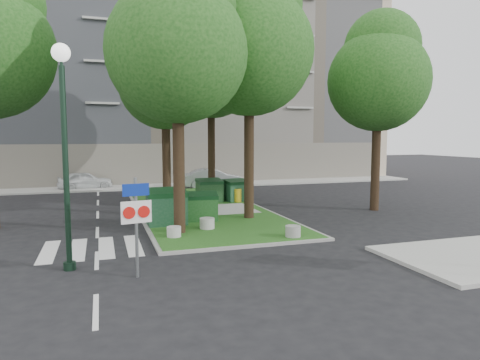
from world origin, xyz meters
name	(u,v)px	position (x,y,z in m)	size (l,w,h in m)	color
ground	(237,248)	(0.00, 0.00, 0.00)	(120.00, 120.00, 0.00)	black
median_island	(199,208)	(0.50, 8.00, 0.06)	(6.00, 16.00, 0.12)	#1B4B15
median_kerb	(199,208)	(0.50, 8.00, 0.05)	(6.30, 16.30, 0.10)	gray
sidewalk_corner	(473,257)	(6.50, -3.50, 0.06)	(5.00, 4.00, 0.12)	#999993
building_sidewalk	(162,186)	(0.00, 18.50, 0.06)	(42.00, 3.00, 0.12)	#999993
zebra_crossing	(120,246)	(-3.75, 1.50, 0.01)	(5.00, 3.00, 0.01)	silver
apartment_building	(148,89)	(0.00, 26.00, 8.00)	(41.00, 12.00, 16.00)	#C4B393
tree_median_near_left	(179,39)	(-1.41, 2.56, 7.32)	(5.20, 5.20, 10.53)	black
tree_median_near_right	(251,39)	(2.09, 4.56, 7.99)	(5.60, 5.60, 11.46)	black
tree_median_mid	(167,74)	(-0.91, 9.06, 6.98)	(4.80, 4.80, 9.99)	black
tree_median_far	(212,60)	(2.29, 12.06, 8.32)	(5.80, 5.80, 11.93)	black
tree_street_right	(379,72)	(9.09, 5.06, 6.98)	(5.00, 5.00, 10.06)	black
dumpster_a	(167,207)	(-1.75, 4.15, 0.84)	(1.65, 1.18, 1.51)	black
dumpster_b	(202,207)	(-0.15, 4.52, 0.71)	(1.44, 1.10, 1.24)	#124013
dumpster_c	(210,191)	(1.45, 9.57, 0.75)	(1.47, 1.09, 1.31)	black
dumpster_d	(236,190)	(3.00, 9.48, 0.72)	(1.52, 1.22, 1.24)	#123D20
bollard_left	(174,232)	(-1.83, 1.85, 0.30)	(0.52, 0.52, 0.37)	#AAA9A5
bollard_right	(293,231)	(2.30, 0.50, 0.32)	(0.56, 0.56, 0.40)	gray
bollard_mid	(207,223)	(-0.35, 2.83, 0.33)	(0.59, 0.59, 0.42)	#9D9D98
litter_bin	(238,195)	(2.92, 9.02, 0.49)	(0.42, 0.42, 0.73)	gold
street_lamp	(64,130)	(-5.22, -0.74, 3.93)	(0.50, 0.50, 6.26)	black
traffic_sign_pole	(136,214)	(-3.45, -2.00, 1.73)	(0.80, 0.18, 2.69)	slate
car_white	(85,180)	(-5.37, 18.83, 0.64)	(1.51, 3.75, 1.28)	silver
car_silver	(213,178)	(3.50, 16.69, 0.72)	(1.52, 4.35, 1.43)	gray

